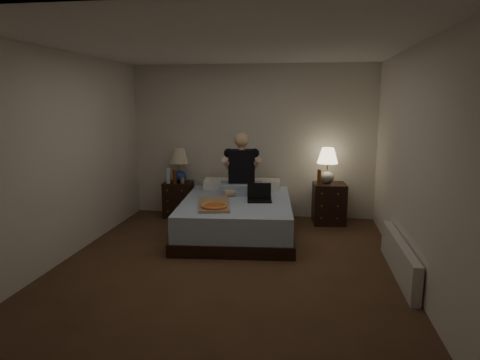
% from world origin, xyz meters
% --- Properties ---
extents(floor, '(4.00, 4.50, 0.00)m').
position_xyz_m(floor, '(0.00, 0.00, 0.00)').
color(floor, brown).
rests_on(floor, ground).
extents(ceiling, '(4.00, 4.50, 0.00)m').
position_xyz_m(ceiling, '(0.00, 0.00, 2.50)').
color(ceiling, white).
rests_on(ceiling, ground).
extents(wall_back, '(4.00, 0.00, 2.50)m').
position_xyz_m(wall_back, '(0.00, 2.25, 1.25)').
color(wall_back, silver).
rests_on(wall_back, ground).
extents(wall_front, '(4.00, 0.00, 2.50)m').
position_xyz_m(wall_front, '(0.00, -2.25, 1.25)').
color(wall_front, silver).
rests_on(wall_front, ground).
extents(wall_left, '(0.00, 4.50, 2.50)m').
position_xyz_m(wall_left, '(-2.00, 0.00, 1.25)').
color(wall_left, silver).
rests_on(wall_left, ground).
extents(wall_right, '(0.00, 4.50, 2.50)m').
position_xyz_m(wall_right, '(2.00, 0.00, 1.25)').
color(wall_right, silver).
rests_on(wall_right, ground).
extents(bed, '(1.69, 2.16, 0.51)m').
position_xyz_m(bed, '(-0.09, 1.16, 0.26)').
color(bed, '#5D81BA').
rests_on(bed, floor).
extents(nightstand_left, '(0.46, 0.42, 0.58)m').
position_xyz_m(nightstand_left, '(-1.20, 1.98, 0.29)').
color(nightstand_left, black).
rests_on(nightstand_left, floor).
extents(nightstand_right, '(0.53, 0.49, 0.64)m').
position_xyz_m(nightstand_right, '(1.27, 1.92, 0.32)').
color(nightstand_right, black).
rests_on(nightstand_right, floor).
extents(lamp_left, '(0.36, 0.36, 0.56)m').
position_xyz_m(lamp_left, '(-1.18, 1.99, 0.86)').
color(lamp_left, navy).
rests_on(lamp_left, nightstand_left).
extents(lamp_right, '(0.35, 0.35, 0.56)m').
position_xyz_m(lamp_right, '(1.22, 1.92, 0.92)').
color(lamp_right, gray).
rests_on(lamp_right, nightstand_right).
extents(water_bottle, '(0.07, 0.07, 0.25)m').
position_xyz_m(water_bottle, '(-1.33, 1.84, 0.71)').
color(water_bottle, silver).
rests_on(water_bottle, nightstand_left).
extents(soda_can, '(0.07, 0.07, 0.10)m').
position_xyz_m(soda_can, '(-1.10, 1.88, 0.63)').
color(soda_can, silver).
rests_on(soda_can, nightstand_left).
extents(beer_bottle_left, '(0.06, 0.06, 0.23)m').
position_xyz_m(beer_bottle_left, '(-1.20, 1.80, 0.70)').
color(beer_bottle_left, '#592A0C').
rests_on(beer_bottle_left, nightstand_left).
extents(beer_bottle_right, '(0.06, 0.06, 0.23)m').
position_xyz_m(beer_bottle_right, '(1.10, 1.84, 0.76)').
color(beer_bottle_right, '#5F330D').
rests_on(beer_bottle_right, nightstand_right).
extents(person, '(0.73, 0.61, 0.93)m').
position_xyz_m(person, '(-0.08, 1.58, 0.98)').
color(person, black).
rests_on(person, bed).
extents(laptop, '(0.38, 0.33, 0.24)m').
position_xyz_m(laptop, '(0.25, 1.10, 0.63)').
color(laptop, black).
rests_on(laptop, bed).
extents(pizza_box, '(0.56, 0.83, 0.08)m').
position_xyz_m(pizza_box, '(-0.29, 0.55, 0.55)').
color(pizza_box, tan).
rests_on(pizza_box, bed).
extents(radiator, '(0.10, 1.60, 0.40)m').
position_xyz_m(radiator, '(1.93, -0.05, 0.20)').
color(radiator, silver).
rests_on(radiator, floor).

